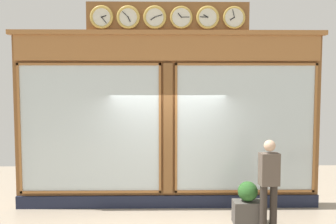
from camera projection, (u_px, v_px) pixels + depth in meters
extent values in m
cube|color=brown|center=(168.00, 122.00, 8.21)|extent=(6.68, 0.30, 3.79)
cube|color=#191E33|center=(168.00, 202.00, 8.17)|extent=(6.68, 0.08, 0.28)
cube|color=#A56936|center=(168.00, 48.00, 7.90)|extent=(6.55, 0.08, 0.55)
cube|color=#A56936|center=(168.00, 33.00, 7.89)|extent=(6.82, 0.20, 0.10)
cube|color=silver|center=(245.00, 128.00, 8.08)|extent=(2.99, 0.02, 2.74)
cube|color=#A56936|center=(247.00, 64.00, 7.96)|extent=(3.09, 0.04, 0.05)
cube|color=#A56936|center=(245.00, 191.00, 8.17)|extent=(3.09, 0.04, 0.05)
cube|color=#A56936|center=(315.00, 128.00, 8.08)|extent=(0.05, 0.04, 2.84)
cube|color=#A56936|center=(176.00, 129.00, 8.04)|extent=(0.05, 0.04, 2.84)
cube|color=silver|center=(90.00, 129.00, 8.03)|extent=(2.99, 0.02, 2.74)
cube|color=#A56936|center=(89.00, 64.00, 7.90)|extent=(3.09, 0.04, 0.05)
cube|color=#A56936|center=(91.00, 192.00, 8.11)|extent=(3.09, 0.04, 0.05)
cube|color=#A56936|center=(19.00, 129.00, 7.98)|extent=(0.05, 0.04, 2.84)
cube|color=#A56936|center=(160.00, 129.00, 8.03)|extent=(0.05, 0.04, 2.84)
cube|color=brown|center=(168.00, 129.00, 8.04)|extent=(0.20, 0.10, 2.84)
cube|color=brown|center=(168.00, 18.00, 7.91)|extent=(3.49, 0.06, 0.67)
cylinder|color=silver|center=(234.00, 17.00, 7.85)|extent=(0.40, 0.02, 0.40)
torus|color=gold|center=(234.00, 17.00, 7.85)|extent=(0.48, 0.04, 0.48)
cube|color=black|center=(232.00, 19.00, 7.84)|extent=(0.10, 0.01, 0.07)
cube|color=black|center=(234.00, 13.00, 7.83)|extent=(0.05, 0.01, 0.17)
sphere|color=black|center=(234.00, 17.00, 7.83)|extent=(0.02, 0.02, 0.02)
cylinder|color=silver|center=(208.00, 17.00, 7.84)|extent=(0.40, 0.02, 0.40)
torus|color=gold|center=(208.00, 17.00, 7.84)|extent=(0.49, 0.06, 0.49)
cube|color=black|center=(206.00, 16.00, 7.83)|extent=(0.10, 0.01, 0.07)
cube|color=black|center=(204.00, 17.00, 7.83)|extent=(0.17, 0.01, 0.02)
sphere|color=black|center=(208.00, 17.00, 7.82)|extent=(0.02, 0.02, 0.02)
cylinder|color=silver|center=(181.00, 17.00, 7.83)|extent=(0.40, 0.02, 0.40)
torus|color=gold|center=(181.00, 17.00, 7.83)|extent=(0.48, 0.05, 0.48)
cube|color=black|center=(180.00, 15.00, 7.82)|extent=(0.08, 0.01, 0.09)
cube|color=black|center=(185.00, 17.00, 7.82)|extent=(0.17, 0.01, 0.02)
sphere|color=black|center=(181.00, 17.00, 7.82)|extent=(0.02, 0.02, 0.02)
cylinder|color=silver|center=(155.00, 17.00, 7.83)|extent=(0.40, 0.02, 0.40)
torus|color=gold|center=(155.00, 17.00, 7.82)|extent=(0.49, 0.06, 0.49)
cube|color=black|center=(153.00, 19.00, 7.81)|extent=(0.10, 0.01, 0.08)
cube|color=black|center=(159.00, 16.00, 7.81)|extent=(0.16, 0.01, 0.06)
sphere|color=black|center=(155.00, 17.00, 7.81)|extent=(0.02, 0.02, 0.02)
cylinder|color=silver|center=(128.00, 17.00, 7.82)|extent=(0.40, 0.02, 0.40)
torus|color=gold|center=(128.00, 17.00, 7.81)|extent=(0.49, 0.06, 0.49)
cube|color=black|center=(129.00, 19.00, 7.81)|extent=(0.06, 0.01, 0.11)
cube|color=black|center=(125.00, 14.00, 7.80)|extent=(0.13, 0.01, 0.13)
sphere|color=black|center=(128.00, 17.00, 7.80)|extent=(0.02, 0.02, 0.02)
cylinder|color=silver|center=(102.00, 17.00, 7.81)|extent=(0.40, 0.02, 0.40)
torus|color=gold|center=(102.00, 17.00, 7.80)|extent=(0.50, 0.06, 0.50)
cube|color=black|center=(104.00, 16.00, 7.79)|extent=(0.11, 0.01, 0.05)
cube|color=black|center=(104.00, 20.00, 7.80)|extent=(0.12, 0.01, 0.14)
sphere|color=black|center=(101.00, 17.00, 7.79)|extent=(0.02, 0.02, 0.02)
cylinder|color=#312A24|center=(263.00, 207.00, 7.03)|extent=(0.14, 0.14, 0.82)
cylinder|color=#312A24|center=(273.00, 206.00, 7.05)|extent=(0.14, 0.14, 0.82)
cube|color=brown|center=(269.00, 169.00, 6.99)|extent=(0.38, 0.26, 0.62)
sphere|color=tan|center=(270.00, 146.00, 6.95)|extent=(0.22, 0.22, 0.22)
cube|color=#4C4742|center=(247.00, 212.00, 7.26)|extent=(0.56, 0.36, 0.45)
sphere|color=#285623|center=(248.00, 191.00, 7.22)|extent=(0.39, 0.39, 0.39)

